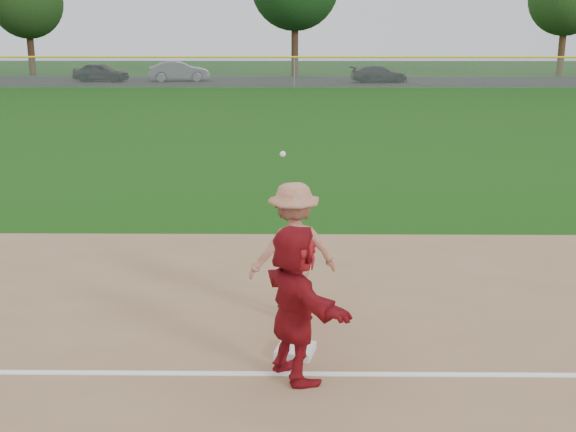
{
  "coord_description": "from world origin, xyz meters",
  "views": [
    {
      "loc": [
        0.11,
        -8.36,
        3.88
      ],
      "look_at": [
        0.0,
        1.5,
        1.3
      ],
      "focal_mm": 45.0,
      "sensor_mm": 36.0,
      "label": 1
    }
  ],
  "objects_px": {
    "car_right": "(379,74)",
    "first_base": "(295,350)",
    "car_left": "(101,72)",
    "base_runner": "(295,303)",
    "car_mid": "(179,71)"
  },
  "relations": [
    {
      "from": "car_right",
      "to": "first_base",
      "type": "bearing_deg",
      "value": 165.01
    },
    {
      "from": "car_left",
      "to": "car_right",
      "type": "height_order",
      "value": "car_left"
    },
    {
      "from": "car_right",
      "to": "base_runner",
      "type": "bearing_deg",
      "value": 165.1
    },
    {
      "from": "base_runner",
      "to": "car_left",
      "type": "distance_m",
      "value": 48.4
    },
    {
      "from": "first_base",
      "to": "car_mid",
      "type": "height_order",
      "value": "car_mid"
    },
    {
      "from": "car_left",
      "to": "base_runner",
      "type": "bearing_deg",
      "value": -154.66
    },
    {
      "from": "car_mid",
      "to": "base_runner",
      "type": "bearing_deg",
      "value": 179.04
    },
    {
      "from": "car_left",
      "to": "car_mid",
      "type": "relative_size",
      "value": 0.9
    },
    {
      "from": "first_base",
      "to": "car_right",
      "type": "distance_m",
      "value": 45.46
    },
    {
      "from": "car_left",
      "to": "car_mid",
      "type": "xyz_separation_m",
      "value": [
        5.64,
        0.58,
        0.05
      ]
    },
    {
      "from": "car_left",
      "to": "car_right",
      "type": "relative_size",
      "value": 0.98
    },
    {
      "from": "car_mid",
      "to": "first_base",
      "type": "bearing_deg",
      "value": 179.18
    },
    {
      "from": "car_mid",
      "to": "car_left",
      "type": "bearing_deg",
      "value": 84.39
    },
    {
      "from": "first_base",
      "to": "car_right",
      "type": "relative_size",
      "value": 0.11
    },
    {
      "from": "base_runner",
      "to": "car_mid",
      "type": "height_order",
      "value": "base_runner"
    }
  ]
}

